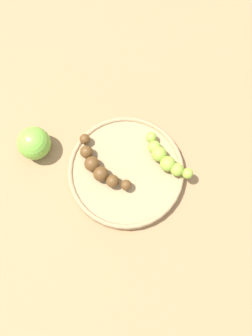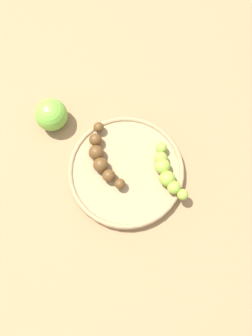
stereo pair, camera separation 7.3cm
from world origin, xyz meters
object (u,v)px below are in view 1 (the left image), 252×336
object	(u,v)px
fruit_bowl	(126,171)
banana_overripe	(99,167)
apple_green	(34,143)
banana_green	(165,159)

from	to	relation	value
fruit_bowl	banana_overripe	distance (m)	0.06
banana_overripe	apple_green	world-z (taller)	apple_green
banana_green	apple_green	distance (m)	0.27
banana_green	apple_green	size ratio (longest dim) A/B	1.77
apple_green	banana_green	bearing A→B (deg)	-31.57
banana_green	apple_green	world-z (taller)	apple_green
banana_overripe	banana_green	size ratio (longest dim) A/B	1.19
fruit_bowl	banana_overripe	xyz separation A→B (m)	(-0.05, 0.03, 0.02)
fruit_bowl	apple_green	xyz separation A→B (m)	(-0.15, 0.13, 0.02)
fruit_bowl	banana_green	xyz separation A→B (m)	(0.08, -0.01, 0.02)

